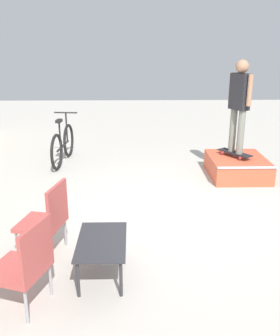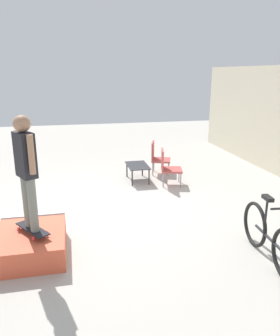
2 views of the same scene
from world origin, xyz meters
name	(u,v)px [view 2 (image 2 of 2)]	position (x,y,z in m)	size (l,w,h in m)	color
ground_plane	(105,207)	(0.00, 0.00, 0.00)	(24.00, 24.00, 0.00)	#B7B2A8
skate_ramp_box	(31,243)	(1.65, -1.35, 0.19)	(1.29, 1.08, 0.40)	#DB5638
skateboard_on_ramp	(32,229)	(1.70, -1.30, 0.46)	(0.71, 0.57, 0.07)	black
person_skater	(26,164)	(1.70, -1.30, 1.52)	(0.51, 0.36, 1.76)	gray
coffee_table	(138,167)	(-1.64, 1.07, 0.38)	(0.89, 0.54, 0.43)	#2D2D33
patio_chair_left	(158,157)	(-2.17, 1.77, 0.50)	(0.66, 0.66, 0.93)	#99999E
patio_chair_right	(168,166)	(-1.17, 1.77, 0.50)	(0.63, 0.63, 0.93)	#99999E
bicycle	(269,237)	(2.61, 2.24, 0.40)	(1.73, 0.52, 1.06)	black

